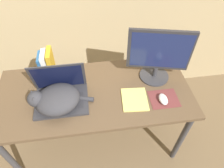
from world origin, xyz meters
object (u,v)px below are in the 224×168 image
object	(u,v)px
book_row	(48,65)
notepad	(135,99)
computer_mouse	(164,99)
cat	(56,99)
laptop	(61,94)
external_monitor	(159,55)

from	to	relation	value
book_row	notepad	xyz separation A→B (m)	(0.59, -0.31, -0.11)
computer_mouse	notepad	world-z (taller)	computer_mouse
book_row	notepad	world-z (taller)	book_row
cat	computer_mouse	world-z (taller)	cat
laptop	external_monitor	distance (m)	0.73
notepad	laptop	bearing A→B (deg)	170.94
book_row	computer_mouse	bearing A→B (deg)	-24.11
computer_mouse	book_row	world-z (taller)	book_row
computer_mouse	cat	bearing A→B (deg)	175.24
laptop	cat	xyz separation A→B (m)	(-0.03, -0.06, 0.02)
cat	notepad	xyz separation A→B (m)	(0.53, -0.02, -0.07)
laptop	book_row	xyz separation A→B (m)	(-0.09, 0.23, 0.06)
laptop	book_row	bearing A→B (deg)	111.73
external_monitor	book_row	xyz separation A→B (m)	(-0.79, 0.11, -0.10)
laptop	external_monitor	xyz separation A→B (m)	(0.70, 0.13, 0.16)
external_monitor	computer_mouse	xyz separation A→B (m)	(-0.01, -0.24, -0.19)
cat	laptop	bearing A→B (deg)	64.88
cat	book_row	bearing A→B (deg)	102.70
computer_mouse	notepad	distance (m)	0.20
laptop	cat	world-z (taller)	laptop
cat	computer_mouse	size ratio (longest dim) A/B	4.32
book_row	cat	bearing A→B (deg)	-77.30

